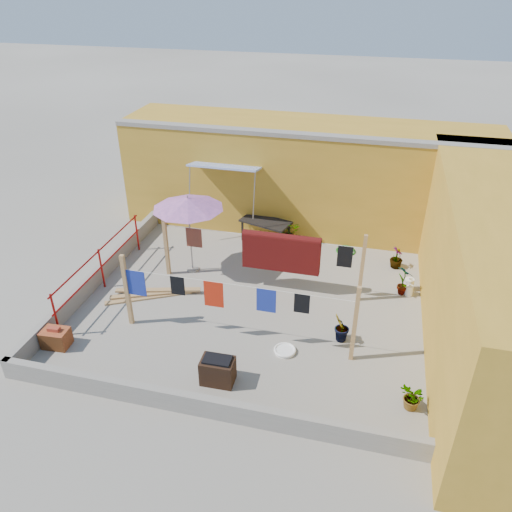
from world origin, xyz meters
name	(u,v)px	position (x,y,z in m)	size (l,w,h in m)	color
ground	(252,304)	(0.00, 0.00, 0.00)	(80.00, 80.00, 0.00)	#9E998E
wall_back	(306,175)	(0.50, 4.69, 1.61)	(11.00, 3.27, 3.21)	#BE8B29
wall_right	(496,276)	(5.20, 0.00, 1.60)	(2.40, 9.00, 3.20)	#BE8B29
parapet_front	(203,406)	(0.00, -3.58, 0.22)	(8.30, 0.16, 0.44)	gray
parapet_left	(99,274)	(-4.08, 0.00, 0.22)	(0.16, 7.30, 0.44)	gray
red_railing	(101,263)	(-3.85, -0.20, 0.72)	(0.05, 4.20, 1.10)	#9A110F
clothesline_rig	(274,258)	(0.41, 0.56, 1.03)	(5.09, 2.35, 1.80)	tan
patio_umbrella	(188,204)	(-1.95, 1.12, 1.96)	(2.22, 2.22, 2.18)	gray
outdoor_table	(266,223)	(-0.41, 3.20, 0.61)	(1.59, 1.11, 0.68)	black
brick_stack	(56,338)	(-3.70, -2.53, 0.21)	(0.59, 0.44, 0.49)	#A35425
lumber_pile	(153,294)	(-2.46, -0.28, 0.07)	(2.16, 1.17, 0.14)	tan
brazier	(218,370)	(0.01, -2.70, 0.28)	(0.66, 0.45, 0.58)	black
white_basin	(285,350)	(1.12, -1.54, 0.04)	(0.48, 0.48, 0.08)	white
water_jug_a	(409,290)	(3.70, 1.31, 0.14)	(0.20, 0.20, 0.31)	white
water_jug_b	(409,284)	(3.70, 1.56, 0.16)	(0.23, 0.23, 0.37)	white
green_hose	(346,250)	(1.98, 3.15, 0.04)	(0.57, 0.57, 0.08)	#1A771D
plant_back_a	(288,232)	(0.25, 3.20, 0.37)	(0.67, 0.58, 0.74)	#1E5819
plant_back_b	(397,258)	(3.37, 2.60, 0.30)	(0.34, 0.34, 0.60)	#1E5819
plant_right_a	(404,280)	(3.54, 1.31, 0.41)	(0.43, 0.29, 0.82)	#1E5819
plant_right_b	(341,328)	(2.23, -0.89, 0.36)	(0.40, 0.32, 0.73)	#1E5819
plant_right_c	(413,398)	(3.70, -2.51, 0.26)	(0.48, 0.41, 0.53)	#1E5819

